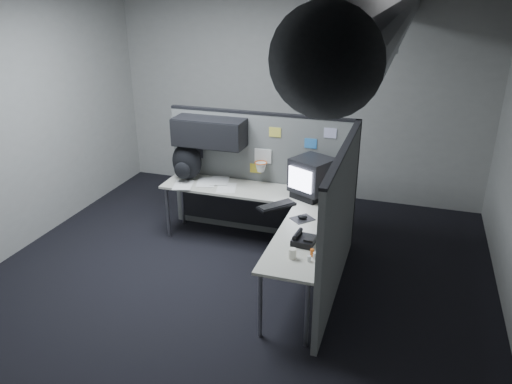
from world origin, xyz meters
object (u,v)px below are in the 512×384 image
(monitor, at_px, (312,177))
(keyboard, at_px, (276,206))
(backpack, at_px, (186,162))
(desk, at_px, (265,209))
(phone, at_px, (304,240))

(monitor, relative_size, keyboard, 1.25)
(keyboard, bearing_deg, monitor, 48.83)
(backpack, bearing_deg, monitor, 14.90)
(desk, bearing_deg, monitor, 29.24)
(desk, bearing_deg, keyboard, -38.40)
(keyboard, height_order, backpack, backpack)
(phone, xyz_separation_m, backpack, (-1.83, 1.22, 0.19))
(monitor, xyz_separation_m, phone, (0.17, -1.16, -0.21))
(monitor, bearing_deg, desk, -169.32)
(desk, height_order, phone, phone)
(keyboard, bearing_deg, desk, 136.69)
(desk, xyz_separation_m, phone, (0.67, -0.89, 0.16))
(desk, relative_size, backpack, 4.80)
(desk, distance_m, backpack, 1.25)
(phone, relative_size, backpack, 0.52)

